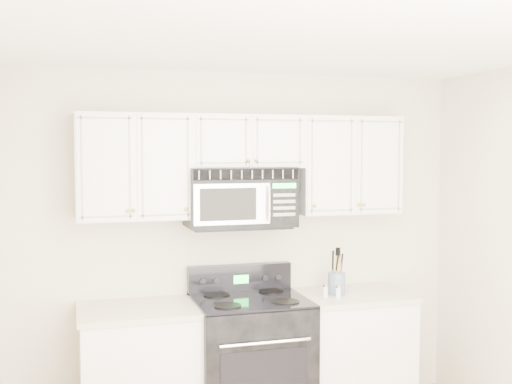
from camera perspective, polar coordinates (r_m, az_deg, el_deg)
name	(u,v)px	position (r m, az deg, el deg)	size (l,w,h in m)	color
room	(327,290)	(3.34, 6.36, -8.61)	(3.51, 3.51, 2.61)	olive
base_cabinet_left	(141,377)	(4.74, -10.18, -15.85)	(0.86, 0.65, 0.92)	silver
base_cabinet_right	(350,356)	(5.15, 8.39, -14.22)	(0.86, 0.65, 0.92)	silver
range	(250,359)	(4.84, -0.51, -14.66)	(0.81, 0.73, 1.13)	black
upper_cabinets	(245,161)	(4.76, -0.97, 2.81)	(2.44, 0.37, 0.75)	silver
microwave	(240,197)	(4.72, -1.44, -0.42)	(0.79, 0.44, 0.44)	black
utensil_crock	(337,282)	(4.94, 7.17, -7.95)	(0.13, 0.13, 0.35)	slate
shaker_salt	(326,291)	(4.85, 6.20, -8.71)	(0.04, 0.04, 0.09)	silver
shaker_pepper	(338,291)	(4.83, 7.32, -8.76)	(0.04, 0.04, 0.09)	silver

